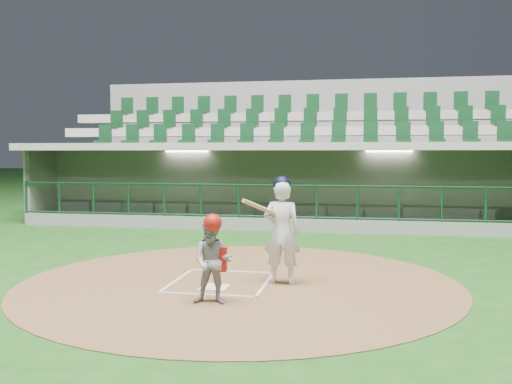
# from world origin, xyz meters

# --- Properties ---
(ground) EXTENTS (120.00, 120.00, 0.00)m
(ground) POSITION_xyz_m (0.00, 0.00, 0.00)
(ground) COLOR #184513
(ground) RESTS_ON ground
(dirt_circle) EXTENTS (7.20, 7.20, 0.01)m
(dirt_circle) POSITION_xyz_m (0.30, -0.20, 0.01)
(dirt_circle) COLOR brown
(dirt_circle) RESTS_ON ground
(home_plate) EXTENTS (0.43, 0.43, 0.02)m
(home_plate) POSITION_xyz_m (0.00, -0.70, 0.02)
(home_plate) COLOR white
(home_plate) RESTS_ON dirt_circle
(batter_box_chalk) EXTENTS (1.55, 1.80, 0.01)m
(batter_box_chalk) POSITION_xyz_m (0.00, -0.30, 0.02)
(batter_box_chalk) COLOR white
(batter_box_chalk) RESTS_ON ground
(dugout_structure) EXTENTS (16.40, 3.70, 3.00)m
(dugout_structure) POSITION_xyz_m (0.07, 7.82, 0.96)
(dugout_structure) COLOR gray
(dugout_structure) RESTS_ON ground
(seating_deck) EXTENTS (17.00, 6.72, 5.15)m
(seating_deck) POSITION_xyz_m (0.00, 10.91, 1.42)
(seating_deck) COLOR slate
(seating_deck) RESTS_ON ground
(batter) EXTENTS (0.86, 0.87, 1.75)m
(batter) POSITION_xyz_m (1.00, -0.21, 0.89)
(batter) COLOR silver
(batter) RESTS_ON dirt_circle
(catcher) EXTENTS (0.60, 0.48, 1.27)m
(catcher) POSITION_xyz_m (0.22, -1.60, 0.64)
(catcher) COLOR gray
(catcher) RESTS_ON dirt_circle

